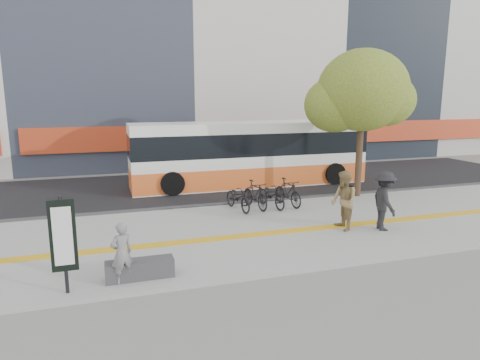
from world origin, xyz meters
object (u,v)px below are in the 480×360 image
object	(u,v)px
bench	(140,269)
seated_woman	(122,253)
street_tree	(360,92)
bus	(250,155)
pedestrian_tan	(344,201)
signboard	(63,237)
pedestrian_dark	(385,201)

from	to	relation	value
bench	seated_woman	distance (m)	0.67
bench	seated_woman	world-z (taller)	seated_woman
street_tree	bus	xyz separation A→B (m)	(-3.63, 3.68, -3.01)
street_tree	bus	size ratio (longest dim) A/B	0.55
bench	pedestrian_tan	xyz separation A→B (m)	(6.61, 1.83, 0.74)
signboard	seated_woman	xyz separation A→B (m)	(1.20, 0.15, -0.56)
street_tree	pedestrian_tan	world-z (taller)	street_tree
bench	pedestrian_dark	size ratio (longest dim) A/B	0.83
bench	seated_woman	bearing A→B (deg)	-159.07
bus	seated_woman	distance (m)	11.86
street_tree	pedestrian_dark	xyz separation A→B (m)	(-1.91, -4.59, -3.47)
bench	signboard	size ratio (longest dim) A/B	0.73
pedestrian_dark	pedestrian_tan	bearing A→B (deg)	84.22
bus	seated_woman	bearing A→B (deg)	-123.64
bench	street_tree	xyz separation A→B (m)	(9.78, 6.02, 4.21)
seated_woman	street_tree	bearing A→B (deg)	-171.17
bus	pedestrian_tan	world-z (taller)	bus
bench	pedestrian_tan	bearing A→B (deg)	15.46
street_tree	pedestrian_dark	bearing A→B (deg)	-112.63
signboard	seated_woman	distance (m)	1.33
bus	pedestrian_dark	distance (m)	8.46
street_tree	pedestrian_tan	xyz separation A→B (m)	(-3.17, -4.19, -3.47)
bench	signboard	bearing A→B (deg)	-169.19
seated_woman	signboard	bearing A→B (deg)	-15.20
bus	bench	bearing A→B (deg)	-122.39
bench	street_tree	world-z (taller)	street_tree
street_tree	seated_woman	distance (m)	12.47
bench	pedestrian_tan	size ratio (longest dim) A/B	0.83
pedestrian_tan	bench	bearing A→B (deg)	-68.88
signboard	bus	distance (m)	12.66
seated_woman	pedestrian_tan	bearing A→B (deg)	173.37
seated_woman	pedestrian_tan	size ratio (longest dim) A/B	0.76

